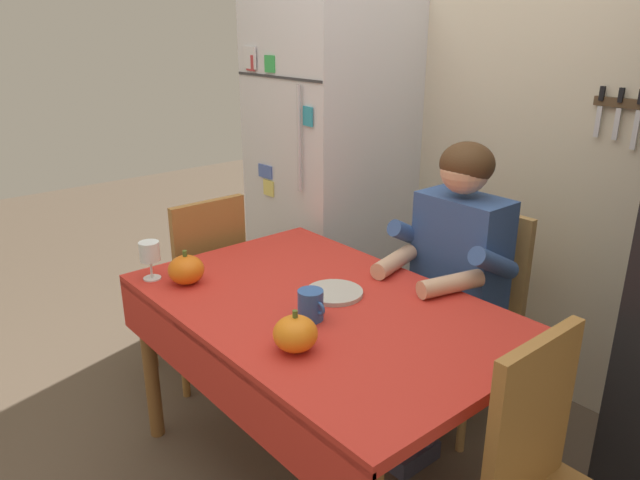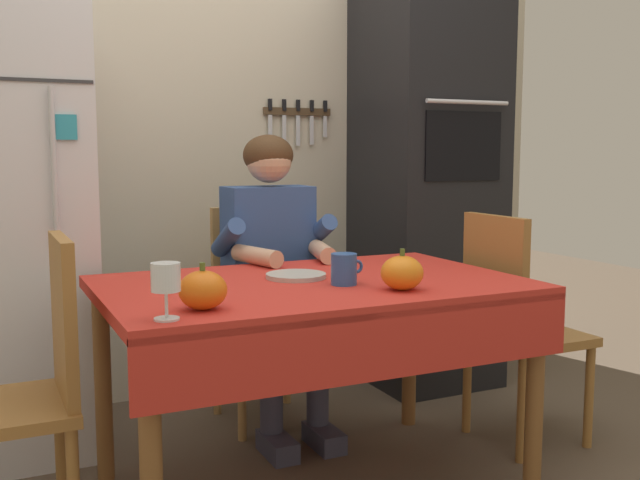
{
  "view_description": "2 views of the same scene",
  "coord_description": "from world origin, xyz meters",
  "px_view_note": "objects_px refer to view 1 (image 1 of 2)",
  "views": [
    {
      "loc": [
        1.44,
        -1.13,
        1.67
      ],
      "look_at": [
        -0.1,
        0.17,
        0.93
      ],
      "focal_mm": 33.58,
      "sensor_mm": 36.0,
      "label": 1
    },
    {
      "loc": [
        -1.02,
        -2.13,
        1.18
      ],
      "look_at": [
        0.09,
        0.23,
        0.86
      ],
      "focal_mm": 41.26,
      "sensor_mm": 36.0,
      "label": 2
    }
  ],
  "objects_px": {
    "chair_left_side": "(202,282)",
    "wine_glass": "(150,253)",
    "coffee_mug": "(311,305)",
    "refrigerator": "(330,172)",
    "dining_table": "(318,326)",
    "serving_tray": "(334,293)",
    "pumpkin_large": "(186,270)",
    "seated_person": "(449,270)",
    "pumpkin_medium": "(295,334)",
    "chair_behind_person": "(473,307)"
  },
  "relations": [
    {
      "from": "pumpkin_large",
      "to": "serving_tray",
      "type": "xyz_separation_m",
      "value": [
        0.44,
        0.36,
        -0.05
      ]
    },
    {
      "from": "dining_table",
      "to": "chair_behind_person",
      "type": "height_order",
      "value": "chair_behind_person"
    },
    {
      "from": "chair_behind_person",
      "to": "pumpkin_large",
      "type": "height_order",
      "value": "chair_behind_person"
    },
    {
      "from": "refrigerator",
      "to": "pumpkin_medium",
      "type": "distance_m",
      "value": 1.61
    },
    {
      "from": "chair_left_side",
      "to": "pumpkin_medium",
      "type": "height_order",
      "value": "chair_left_side"
    },
    {
      "from": "refrigerator",
      "to": "dining_table",
      "type": "xyz_separation_m",
      "value": [
        0.95,
        -0.88,
        -0.24
      ]
    },
    {
      "from": "chair_left_side",
      "to": "pumpkin_large",
      "type": "relative_size",
      "value": 6.88
    },
    {
      "from": "chair_left_side",
      "to": "pumpkin_medium",
      "type": "bearing_deg",
      "value": -14.48
    },
    {
      "from": "chair_left_side",
      "to": "serving_tray",
      "type": "height_order",
      "value": "chair_left_side"
    },
    {
      "from": "refrigerator",
      "to": "chair_behind_person",
      "type": "bearing_deg",
      "value": -4.95
    },
    {
      "from": "coffee_mug",
      "to": "pumpkin_large",
      "type": "distance_m",
      "value": 0.56
    },
    {
      "from": "chair_left_side",
      "to": "pumpkin_large",
      "type": "xyz_separation_m",
      "value": [
        0.44,
        -0.29,
        0.28
      ]
    },
    {
      "from": "seated_person",
      "to": "wine_glass",
      "type": "relative_size",
      "value": 8.26
    },
    {
      "from": "coffee_mug",
      "to": "serving_tray",
      "type": "height_order",
      "value": "coffee_mug"
    },
    {
      "from": "coffee_mug",
      "to": "pumpkin_medium",
      "type": "distance_m",
      "value": 0.2
    },
    {
      "from": "dining_table",
      "to": "chair_behind_person",
      "type": "bearing_deg",
      "value": 83.23
    },
    {
      "from": "wine_glass",
      "to": "serving_tray",
      "type": "height_order",
      "value": "wine_glass"
    },
    {
      "from": "refrigerator",
      "to": "coffee_mug",
      "type": "xyz_separation_m",
      "value": [
        1.02,
        -0.97,
        -0.11
      ]
    },
    {
      "from": "dining_table",
      "to": "serving_tray",
      "type": "bearing_deg",
      "value": 104.92
    },
    {
      "from": "dining_table",
      "to": "pumpkin_large",
      "type": "bearing_deg",
      "value": -150.63
    },
    {
      "from": "refrigerator",
      "to": "serving_tray",
      "type": "bearing_deg",
      "value": -40.35
    },
    {
      "from": "refrigerator",
      "to": "chair_behind_person",
      "type": "height_order",
      "value": "refrigerator"
    },
    {
      "from": "dining_table",
      "to": "coffee_mug",
      "type": "xyz_separation_m",
      "value": [
        0.07,
        -0.09,
        0.14
      ]
    },
    {
      "from": "seated_person",
      "to": "chair_left_side",
      "type": "xyz_separation_m",
      "value": [
        -0.99,
        -0.57,
        -0.23
      ]
    },
    {
      "from": "refrigerator",
      "to": "pumpkin_large",
      "type": "height_order",
      "value": "refrigerator"
    },
    {
      "from": "serving_tray",
      "to": "seated_person",
      "type": "bearing_deg",
      "value": 76.62
    },
    {
      "from": "refrigerator",
      "to": "seated_person",
      "type": "height_order",
      "value": "refrigerator"
    },
    {
      "from": "chair_behind_person",
      "to": "chair_left_side",
      "type": "relative_size",
      "value": 1.0
    },
    {
      "from": "chair_behind_person",
      "to": "serving_tray",
      "type": "distance_m",
      "value": 0.74
    },
    {
      "from": "chair_behind_person",
      "to": "chair_left_side",
      "type": "height_order",
      "value": "same"
    },
    {
      "from": "chair_behind_person",
      "to": "pumpkin_large",
      "type": "distance_m",
      "value": 1.22
    },
    {
      "from": "dining_table",
      "to": "seated_person",
      "type": "distance_m",
      "value": 0.62
    },
    {
      "from": "refrigerator",
      "to": "dining_table",
      "type": "height_order",
      "value": "refrigerator"
    },
    {
      "from": "refrigerator",
      "to": "dining_table",
      "type": "bearing_deg",
      "value": -42.91
    },
    {
      "from": "coffee_mug",
      "to": "wine_glass",
      "type": "distance_m",
      "value": 0.7
    },
    {
      "from": "wine_glass",
      "to": "pumpkin_large",
      "type": "xyz_separation_m",
      "value": [
        0.12,
        0.08,
        -0.05
      ]
    },
    {
      "from": "coffee_mug",
      "to": "pumpkin_medium",
      "type": "bearing_deg",
      "value": -52.54
    },
    {
      "from": "pumpkin_medium",
      "to": "serving_tray",
      "type": "bearing_deg",
      "value": 122.01
    },
    {
      "from": "chair_left_side",
      "to": "wine_glass",
      "type": "relative_size",
      "value": 6.17
    },
    {
      "from": "wine_glass",
      "to": "serving_tray",
      "type": "xyz_separation_m",
      "value": [
        0.56,
        0.44,
        -0.1
      ]
    },
    {
      "from": "seated_person",
      "to": "wine_glass",
      "type": "height_order",
      "value": "seated_person"
    },
    {
      "from": "pumpkin_medium",
      "to": "wine_glass",
      "type": "bearing_deg",
      "value": -172.88
    },
    {
      "from": "chair_behind_person",
      "to": "wine_glass",
      "type": "xyz_separation_m",
      "value": [
        -0.68,
        -1.14,
        0.33
      ]
    },
    {
      "from": "serving_tray",
      "to": "chair_behind_person",
      "type": "bearing_deg",
      "value": 80.18
    },
    {
      "from": "refrigerator",
      "to": "chair_left_side",
      "type": "relative_size",
      "value": 1.94
    },
    {
      "from": "serving_tray",
      "to": "dining_table",
      "type": "bearing_deg",
      "value": -75.08
    },
    {
      "from": "seated_person",
      "to": "pumpkin_medium",
      "type": "relative_size",
      "value": 9.19
    },
    {
      "from": "seated_person",
      "to": "pumpkin_large",
      "type": "distance_m",
      "value": 1.03
    },
    {
      "from": "refrigerator",
      "to": "seated_person",
      "type": "distance_m",
      "value": 1.09
    },
    {
      "from": "dining_table",
      "to": "pumpkin_large",
      "type": "distance_m",
      "value": 0.55
    }
  ]
}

